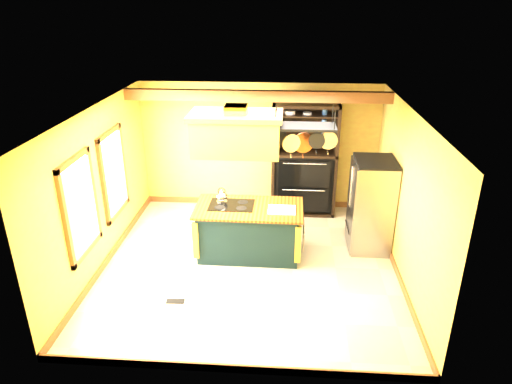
# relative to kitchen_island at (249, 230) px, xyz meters

# --- Properties ---
(floor) EXTENTS (5.00, 5.00, 0.00)m
(floor) POSITION_rel_kitchen_island_xyz_m (0.04, -0.38, -0.47)
(floor) COLOR beige
(floor) RESTS_ON ground
(ceiling) EXTENTS (5.00, 5.00, 0.00)m
(ceiling) POSITION_rel_kitchen_island_xyz_m (0.04, -0.38, 2.23)
(ceiling) COLOR white
(ceiling) RESTS_ON wall_back
(wall_back) EXTENTS (5.00, 0.02, 2.70)m
(wall_back) POSITION_rel_kitchen_island_xyz_m (0.04, 2.12, 0.88)
(wall_back) COLOR #DEC551
(wall_back) RESTS_ON floor
(wall_front) EXTENTS (5.00, 0.02, 2.70)m
(wall_front) POSITION_rel_kitchen_island_xyz_m (0.04, -2.88, 0.88)
(wall_front) COLOR #DEC551
(wall_front) RESTS_ON floor
(wall_left) EXTENTS (0.02, 5.00, 2.70)m
(wall_left) POSITION_rel_kitchen_island_xyz_m (-2.46, -0.38, 0.88)
(wall_left) COLOR #DEC551
(wall_left) RESTS_ON floor
(wall_right) EXTENTS (0.02, 5.00, 2.70)m
(wall_right) POSITION_rel_kitchen_island_xyz_m (2.54, -0.38, 0.88)
(wall_right) COLOR #DEC551
(wall_right) RESTS_ON floor
(ceiling_beam) EXTENTS (5.00, 0.15, 0.20)m
(ceiling_beam) POSITION_rel_kitchen_island_xyz_m (0.04, 1.32, 2.12)
(ceiling_beam) COLOR brown
(ceiling_beam) RESTS_ON ceiling
(window_near) EXTENTS (0.06, 1.06, 1.56)m
(window_near) POSITION_rel_kitchen_island_xyz_m (-2.42, -1.18, 0.93)
(window_near) COLOR brown
(window_near) RESTS_ON wall_left
(window_far) EXTENTS (0.06, 1.06, 1.56)m
(window_far) POSITION_rel_kitchen_island_xyz_m (-2.42, 0.22, 0.93)
(window_far) COLOR brown
(window_far) RESTS_ON wall_left
(kitchen_island) EXTENTS (1.89, 1.06, 1.11)m
(kitchen_island) POSITION_rel_kitchen_island_xyz_m (0.00, 0.00, 0.00)
(kitchen_island) COLOR #12262B
(kitchen_island) RESTS_ON floor
(range_hood) EXTENTS (1.50, 0.85, 0.80)m
(range_hood) POSITION_rel_kitchen_island_xyz_m (-0.20, -0.00, 1.79)
(range_hood) COLOR gold
(range_hood) RESTS_ON ceiling
(pot_rack) EXTENTS (1.09, 0.51, 0.80)m
(pot_rack) POSITION_rel_kitchen_island_xyz_m (0.91, 0.01, 1.80)
(pot_rack) COLOR black
(pot_rack) RESTS_ON ceiling
(refrigerator) EXTENTS (0.72, 0.85, 1.66)m
(refrigerator) POSITION_rel_kitchen_island_xyz_m (2.17, 0.40, 0.34)
(refrigerator) COLOR gray
(refrigerator) RESTS_ON floor
(hutch) EXTENTS (1.33, 0.60, 2.36)m
(hutch) POSITION_rel_kitchen_island_xyz_m (1.00, 1.86, 0.44)
(hutch) COLOR black
(hutch) RESTS_ON floor
(floor_register) EXTENTS (0.29, 0.14, 0.01)m
(floor_register) POSITION_rel_kitchen_island_xyz_m (-1.01, -1.51, -0.46)
(floor_register) COLOR black
(floor_register) RESTS_ON floor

